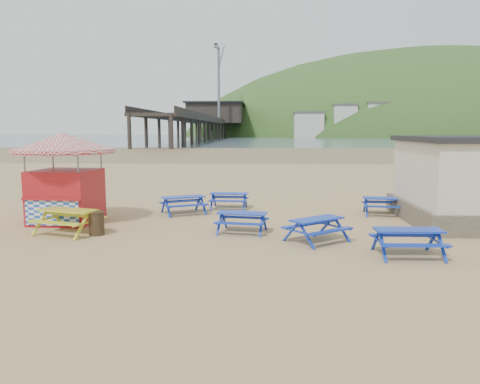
{
  "coord_description": "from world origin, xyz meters",
  "views": [
    {
      "loc": [
        1.46,
        -16.33,
        3.39
      ],
      "look_at": [
        0.63,
        1.5,
        1.0
      ],
      "focal_mm": 35.0,
      "sensor_mm": 36.0,
      "label": 1
    }
  ],
  "objects_px": {
    "ice_cream_kiosk": "(65,166)",
    "litter_bin": "(96,223)",
    "picnic_table_blue_a": "(183,205)",
    "picnic_table_yellow": "(69,221)",
    "picnic_table_blue_b": "(229,201)"
  },
  "relations": [
    {
      "from": "ice_cream_kiosk",
      "to": "litter_bin",
      "type": "distance_m",
      "value": 3.2
    },
    {
      "from": "picnic_table_blue_b",
      "to": "ice_cream_kiosk",
      "type": "xyz_separation_m",
      "value": [
        -5.74,
        -3.31,
        1.73
      ]
    },
    {
      "from": "picnic_table_blue_a",
      "to": "ice_cream_kiosk",
      "type": "height_order",
      "value": "ice_cream_kiosk"
    },
    {
      "from": "picnic_table_blue_a",
      "to": "picnic_table_yellow",
      "type": "xyz_separation_m",
      "value": [
        -3.16,
        -3.78,
        0.05
      ]
    },
    {
      "from": "picnic_table_blue_b",
      "to": "litter_bin",
      "type": "bearing_deg",
      "value": -122.24
    },
    {
      "from": "picnic_table_blue_a",
      "to": "litter_bin",
      "type": "distance_m",
      "value": 4.5
    },
    {
      "from": "picnic_table_blue_b",
      "to": "picnic_table_yellow",
      "type": "bearing_deg",
      "value": -129.45
    },
    {
      "from": "picnic_table_yellow",
      "to": "ice_cream_kiosk",
      "type": "distance_m",
      "value": 2.63
    },
    {
      "from": "picnic_table_blue_a",
      "to": "picnic_table_yellow",
      "type": "height_order",
      "value": "picnic_table_yellow"
    },
    {
      "from": "ice_cream_kiosk",
      "to": "litter_bin",
      "type": "bearing_deg",
      "value": -44.24
    },
    {
      "from": "picnic_table_blue_b",
      "to": "litter_bin",
      "type": "height_order",
      "value": "litter_bin"
    },
    {
      "from": "picnic_table_blue_b",
      "to": "litter_bin",
      "type": "relative_size",
      "value": 2.21
    },
    {
      "from": "picnic_table_blue_a",
      "to": "picnic_table_blue_b",
      "type": "distance_m",
      "value": 2.24
    },
    {
      "from": "picnic_table_yellow",
      "to": "picnic_table_blue_a",
      "type": "bearing_deg",
      "value": 68.2
    },
    {
      "from": "picnic_table_yellow",
      "to": "ice_cream_kiosk",
      "type": "bearing_deg",
      "value": 132.18
    }
  ]
}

